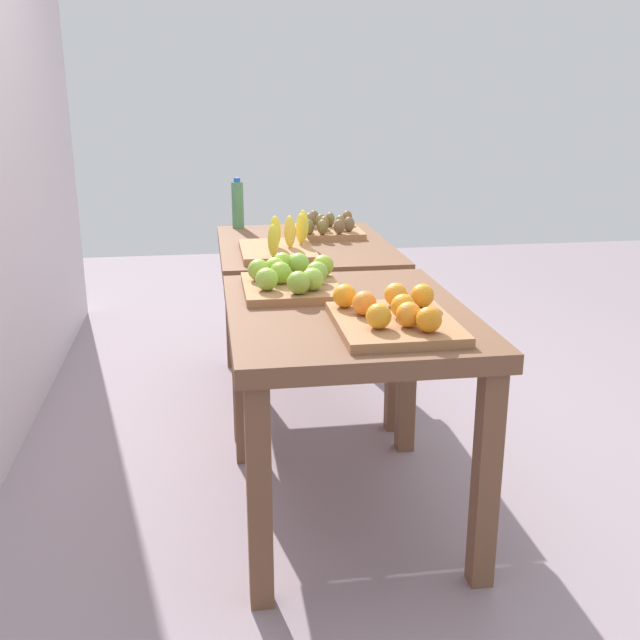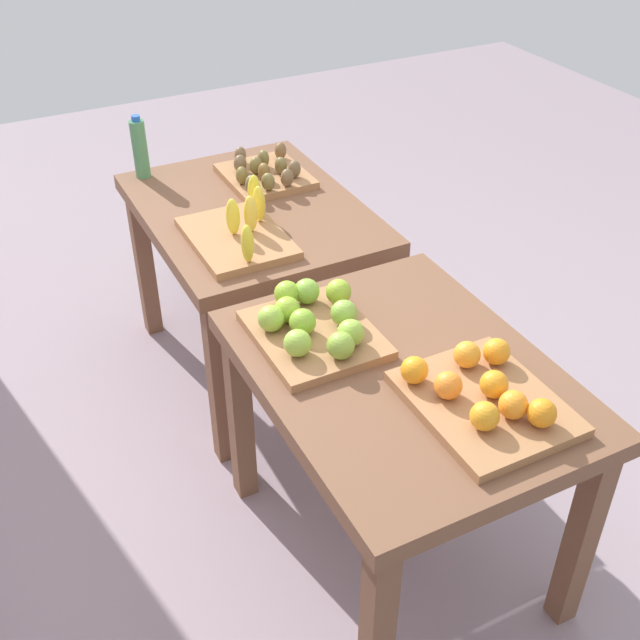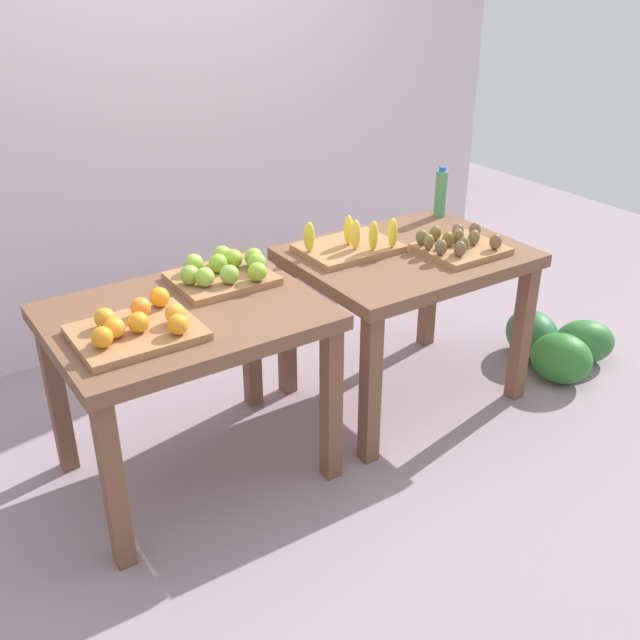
% 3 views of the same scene
% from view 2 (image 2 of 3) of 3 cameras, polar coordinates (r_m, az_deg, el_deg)
% --- Properties ---
extents(ground_plane, '(8.00, 8.00, 0.00)m').
position_cam_2_polar(ground_plane, '(3.13, -0.26, -8.84)').
color(ground_plane, gray).
extents(display_table_left, '(1.04, 0.80, 0.77)m').
position_cam_2_polar(display_table_left, '(2.32, 5.96, -5.76)').
color(display_table_left, brown).
rests_on(display_table_left, ground_plane).
extents(display_table_right, '(1.04, 0.80, 0.77)m').
position_cam_2_polar(display_table_right, '(3.14, -4.92, 6.33)').
color(display_table_right, brown).
rests_on(display_table_right, ground_plane).
extents(orange_bin, '(0.44, 0.36, 0.11)m').
position_cam_2_polar(orange_bin, '(2.14, 11.73, -5.34)').
color(orange_bin, '#A37046').
rests_on(orange_bin, display_table_left).
extents(apple_bin, '(0.42, 0.35, 0.11)m').
position_cam_2_polar(apple_bin, '(2.33, -0.50, -0.29)').
color(apple_bin, '#A37046').
rests_on(apple_bin, display_table_left).
extents(banana_crate, '(0.45, 0.32, 0.17)m').
position_cam_2_polar(banana_crate, '(2.84, -5.82, 6.37)').
color(banana_crate, '#A37046').
rests_on(banana_crate, display_table_right).
extents(kiwi_bin, '(0.37, 0.32, 0.10)m').
position_cam_2_polar(kiwi_bin, '(3.27, -4.02, 10.56)').
color(kiwi_bin, '#A37046').
rests_on(kiwi_bin, display_table_right).
extents(water_bottle, '(0.06, 0.06, 0.26)m').
position_cam_2_polar(water_bottle, '(3.35, -12.90, 12.01)').
color(water_bottle, '#4C8C59').
rests_on(water_bottle, display_table_right).
extents(watermelon_pile, '(0.65, 0.66, 0.26)m').
position_cam_2_polar(watermelon_pile, '(4.19, -6.13, 5.87)').
color(watermelon_pile, '#2E6E30').
rests_on(watermelon_pile, ground_plane).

